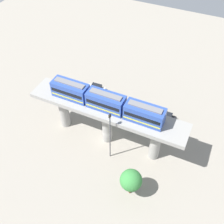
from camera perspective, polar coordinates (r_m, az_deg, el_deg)
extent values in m
plane|color=gray|center=(53.65, -0.95, -5.62)|extent=(120.00, 120.00, 0.00)
cylinder|color=#999691|center=(54.13, -9.99, 0.29)|extent=(1.90, 1.90, 7.77)
cylinder|color=#999691|center=(50.66, -1.00, -2.90)|extent=(1.90, 1.90, 7.77)
cylinder|color=#999691|center=(48.76, 9.06, -6.36)|extent=(1.90, 1.90, 7.77)
cube|color=#999691|center=(47.50, -1.06, 0.49)|extent=(5.20, 28.85, 0.80)
cube|color=#2D4CA5|center=(48.91, -8.68, 4.55)|extent=(2.60, 6.60, 3.00)
cube|color=black|center=(48.75, -8.71, 4.77)|extent=(2.64, 6.07, 0.70)
cube|color=yellow|center=(49.41, -8.58, 3.90)|extent=(2.64, 6.34, 0.24)
cube|color=slate|center=(47.87, -8.89, 6.00)|extent=(1.10, 5.61, 0.24)
cube|color=#2D4CA5|center=(46.23, -1.30, 2.21)|extent=(2.60, 6.60, 3.00)
cube|color=black|center=(46.05, -1.31, 2.43)|extent=(2.64, 6.07, 0.70)
cube|color=yellow|center=(46.75, -1.29, 1.54)|extent=(2.64, 6.34, 0.24)
cube|color=slate|center=(45.12, -1.34, 3.69)|extent=(1.10, 5.61, 0.24)
cube|color=#2D4CA5|center=(44.47, 6.79, -0.42)|extent=(2.60, 6.60, 3.00)
cube|color=black|center=(44.29, 6.82, -0.20)|extent=(2.64, 6.07, 0.70)
cube|color=yellow|center=(45.01, 6.71, -1.08)|extent=(2.64, 6.34, 0.24)
cube|color=slate|center=(43.32, 6.97, 1.06)|extent=(1.10, 5.61, 0.24)
cube|color=white|center=(63.04, -3.41, 4.71)|extent=(2.01, 4.29, 1.00)
cube|color=black|center=(62.41, -3.32, 5.28)|extent=(1.75, 2.38, 0.76)
cube|color=#B2B5BA|center=(58.53, 0.74, 0.79)|extent=(2.30, 4.39, 1.00)
cube|color=black|center=(57.86, 0.88, 1.36)|extent=(1.91, 2.48, 0.76)
cube|color=black|center=(57.60, 11.00, -1.25)|extent=(1.91, 4.24, 1.00)
cube|color=black|center=(56.96, 11.26, -0.70)|extent=(1.70, 2.34, 0.76)
cylinder|color=brown|center=(56.18, 5.12, -1.14)|extent=(0.36, 0.36, 2.03)
sphere|color=#2D7233|center=(54.84, 5.24, 0.17)|extent=(3.04, 3.04, 3.04)
cylinder|color=brown|center=(46.25, 3.82, -15.54)|extent=(0.36, 0.36, 2.97)
sphere|color=#38843D|center=(44.10, 3.98, -14.02)|extent=(3.58, 3.58, 3.58)
cylinder|color=#4C4C51|center=(47.02, -0.42, -5.46)|extent=(0.20, 0.20, 10.57)
cube|color=black|center=(42.78, -0.46, -0.81)|extent=(0.44, 0.28, 0.60)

